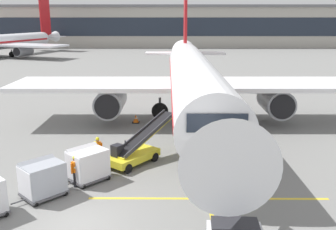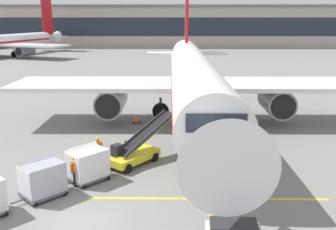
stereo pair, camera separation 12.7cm
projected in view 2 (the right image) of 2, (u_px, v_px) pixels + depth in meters
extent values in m
plane|color=slate|center=(77.00, 224.00, 16.63)|extent=(600.00, 600.00, 0.00)
cylinder|color=white|center=(194.00, 79.00, 31.04)|extent=(3.94, 30.26, 3.76)
cube|color=red|center=(194.00, 79.00, 31.04)|extent=(3.97, 29.05, 0.45)
cone|color=white|center=(221.00, 150.00, 14.60)|extent=(3.59, 3.78, 3.57)
cone|color=white|center=(186.00, 54.00, 48.50)|extent=(3.23, 6.03, 3.19)
cube|color=white|center=(100.00, 84.00, 31.95)|extent=(14.40, 6.13, 0.36)
cylinder|color=#93969E|center=(111.00, 101.00, 31.70)|extent=(2.35, 3.94, 2.33)
cylinder|color=black|center=(107.00, 107.00, 29.75)|extent=(1.98, 0.13, 1.98)
cube|color=white|center=(288.00, 84.00, 31.87)|extent=(14.40, 6.13, 0.36)
cylinder|color=#93969E|center=(277.00, 102.00, 31.63)|extent=(2.35, 3.94, 2.33)
cylinder|color=black|center=(284.00, 107.00, 29.68)|extent=(1.98, 0.13, 1.98)
cube|color=red|center=(187.00, 14.00, 45.78)|extent=(0.30, 3.63, 9.07)
cube|color=white|center=(186.00, 53.00, 46.68)|extent=(9.78, 2.48, 0.20)
cube|color=#1E2633|center=(214.00, 118.00, 17.00)|extent=(2.64, 1.71, 0.83)
cylinder|color=#47474C|center=(203.00, 144.00, 22.89)|extent=(0.22, 0.22, 1.21)
sphere|color=black|center=(203.00, 153.00, 23.04)|extent=(1.48, 1.48, 1.48)
cylinder|color=#47474C|center=(161.00, 104.00, 33.14)|extent=(0.22, 0.22, 1.21)
sphere|color=black|center=(161.00, 111.00, 33.30)|extent=(1.48, 1.48, 1.48)
cylinder|color=#47474C|center=(225.00, 104.00, 33.11)|extent=(0.22, 0.22, 1.21)
sphere|color=black|center=(225.00, 111.00, 33.27)|extent=(1.48, 1.48, 1.48)
cube|color=gold|center=(133.00, 156.00, 23.26)|extent=(3.36, 3.66, 0.44)
cube|color=black|center=(117.00, 150.00, 22.63)|extent=(0.81, 0.82, 0.70)
cylinder|color=#333338|center=(125.00, 147.00, 23.13)|extent=(0.08, 0.08, 0.80)
cube|color=gold|center=(146.00, 134.00, 23.92)|extent=(3.77, 4.43, 1.93)
cube|color=black|center=(146.00, 133.00, 23.90)|extent=(3.58, 4.24, 1.78)
cube|color=#333338|center=(151.00, 134.00, 23.63)|extent=(3.07, 3.86, 1.97)
cube|color=#333338|center=(141.00, 131.00, 24.16)|extent=(3.07, 3.86, 1.97)
cylinder|color=black|center=(155.00, 157.00, 23.76)|extent=(0.50, 0.56, 0.56)
cylinder|color=black|center=(137.00, 152.00, 24.66)|extent=(0.50, 0.56, 0.56)
cylinder|color=black|center=(128.00, 168.00, 21.98)|extent=(0.50, 0.56, 0.56)
cylinder|color=black|center=(110.00, 162.00, 22.87)|extent=(0.50, 0.56, 0.56)
cube|color=#515156|center=(89.00, 177.00, 21.00)|extent=(2.54, 2.55, 0.12)
cylinder|color=#4C4C51|center=(67.00, 184.00, 20.08)|extent=(0.54, 0.55, 0.07)
cube|color=silver|center=(88.00, 163.00, 20.80)|extent=(2.40, 2.41, 1.50)
cube|color=silver|center=(83.00, 152.00, 20.95)|extent=(1.88, 1.90, 0.74)
cube|color=silver|center=(72.00, 168.00, 20.14)|extent=(1.05, 1.03, 1.38)
sphere|color=black|center=(69.00, 178.00, 20.94)|extent=(0.30, 0.30, 0.30)
sphere|color=black|center=(83.00, 186.00, 20.01)|extent=(0.30, 0.30, 0.30)
sphere|color=black|center=(94.00, 170.00, 22.03)|extent=(0.30, 0.30, 0.30)
sphere|color=black|center=(108.00, 177.00, 21.10)|extent=(0.30, 0.30, 0.30)
cube|color=#515156|center=(44.00, 192.00, 19.15)|extent=(2.54, 2.55, 0.12)
cylinder|color=#4C4C51|center=(18.00, 201.00, 18.23)|extent=(0.54, 0.55, 0.07)
cube|color=#9EA3AD|center=(42.00, 177.00, 18.95)|extent=(2.40, 2.41, 1.50)
cube|color=#9EA3AD|center=(38.00, 165.00, 19.10)|extent=(1.88, 1.90, 0.74)
cube|color=silver|center=(24.00, 183.00, 18.29)|extent=(1.05, 1.03, 1.38)
sphere|color=black|center=(23.00, 194.00, 19.08)|extent=(0.30, 0.30, 0.30)
sphere|color=black|center=(35.00, 203.00, 18.16)|extent=(0.30, 0.30, 0.30)
sphere|color=black|center=(52.00, 184.00, 20.18)|extent=(0.30, 0.30, 0.30)
sphere|color=black|center=(65.00, 193.00, 19.25)|extent=(0.30, 0.30, 0.30)
sphere|color=black|center=(5.00, 213.00, 17.26)|extent=(0.30, 0.30, 0.30)
cube|color=#28282D|center=(234.00, 226.00, 14.35)|extent=(1.83, 1.06, 0.24)
cylinder|color=black|center=(77.00, 178.00, 20.28)|extent=(0.15, 0.15, 0.86)
cylinder|color=black|center=(75.00, 179.00, 20.14)|extent=(0.15, 0.15, 0.86)
cube|color=orange|center=(75.00, 166.00, 20.03)|extent=(0.42, 0.45, 0.58)
cube|color=white|center=(77.00, 167.00, 19.95)|extent=(0.22, 0.27, 0.08)
sphere|color=brown|center=(75.00, 159.00, 19.92)|extent=(0.21, 0.21, 0.21)
sphere|color=yellow|center=(75.00, 158.00, 19.91)|extent=(0.23, 0.23, 0.23)
cylinder|color=orange|center=(79.00, 166.00, 20.22)|extent=(0.09, 0.09, 0.56)
cylinder|color=orange|center=(71.00, 168.00, 19.86)|extent=(0.09, 0.09, 0.56)
cylinder|color=black|center=(100.00, 157.00, 23.27)|extent=(0.15, 0.15, 0.86)
cylinder|color=black|center=(97.00, 157.00, 23.26)|extent=(0.15, 0.15, 0.86)
cube|color=orange|center=(98.00, 146.00, 23.09)|extent=(0.40, 0.27, 0.58)
cube|color=white|center=(98.00, 147.00, 22.96)|extent=(0.34, 0.04, 0.08)
sphere|color=#9E7051|center=(98.00, 140.00, 22.98)|extent=(0.21, 0.21, 0.21)
sphere|color=yellow|center=(97.00, 139.00, 22.96)|extent=(0.23, 0.23, 0.23)
cylinder|color=orange|center=(102.00, 147.00, 23.11)|extent=(0.09, 0.09, 0.56)
cylinder|color=orange|center=(94.00, 147.00, 23.08)|extent=(0.09, 0.09, 0.56)
cylinder|color=#333847|center=(89.00, 167.00, 21.77)|extent=(0.15, 0.15, 0.86)
cylinder|color=#333847|center=(87.00, 167.00, 21.85)|extent=(0.15, 0.15, 0.86)
cube|color=yellow|center=(87.00, 155.00, 21.63)|extent=(0.45, 0.38, 0.58)
cube|color=white|center=(86.00, 156.00, 21.52)|extent=(0.31, 0.16, 0.08)
sphere|color=brown|center=(87.00, 148.00, 21.52)|extent=(0.21, 0.21, 0.21)
sphere|color=yellow|center=(87.00, 147.00, 21.51)|extent=(0.23, 0.23, 0.23)
cylinder|color=yellow|center=(91.00, 157.00, 21.54)|extent=(0.09, 0.09, 0.56)
cylinder|color=yellow|center=(84.00, 155.00, 21.75)|extent=(0.09, 0.09, 0.56)
cylinder|color=#514C42|center=(98.00, 162.00, 22.55)|extent=(0.15, 0.15, 0.86)
cylinder|color=#514C42|center=(94.00, 162.00, 22.51)|extent=(0.15, 0.15, 0.86)
cube|color=yellow|center=(95.00, 151.00, 22.35)|extent=(0.42, 0.31, 0.58)
cube|color=white|center=(95.00, 151.00, 22.23)|extent=(0.34, 0.08, 0.08)
sphere|color=brown|center=(95.00, 144.00, 22.24)|extent=(0.21, 0.21, 0.21)
sphere|color=yellow|center=(95.00, 143.00, 22.23)|extent=(0.23, 0.23, 0.23)
cylinder|color=yellow|center=(100.00, 151.00, 22.40)|extent=(0.09, 0.09, 0.56)
cylinder|color=yellow|center=(91.00, 152.00, 22.32)|extent=(0.09, 0.09, 0.56)
cube|color=black|center=(137.00, 122.00, 32.44)|extent=(0.63, 0.63, 0.05)
cone|color=orange|center=(136.00, 118.00, 32.35)|extent=(0.50, 0.50, 0.66)
cylinder|color=white|center=(136.00, 118.00, 32.34)|extent=(0.28, 0.28, 0.08)
cube|color=yellow|center=(193.00, 124.00, 32.01)|extent=(0.20, 110.00, 0.01)
cube|color=yellow|center=(208.00, 199.00, 18.92)|extent=(12.00, 0.20, 0.01)
cube|color=#A8A399|center=(198.00, 27.00, 113.82)|extent=(127.10, 16.94, 11.19)
cube|color=#1E2633|center=(200.00, 27.00, 105.50)|extent=(123.28, 0.10, 5.04)
cube|color=slate|center=(199.00, 6.00, 110.67)|extent=(125.83, 14.40, 0.70)
cone|color=silver|center=(52.00, 37.00, 99.46)|extent=(4.35, 5.82, 2.76)
cube|color=silver|center=(32.00, 45.00, 80.71)|extent=(16.48, 11.15, 0.36)
cylinder|color=#93969E|center=(25.00, 51.00, 80.87)|extent=(3.30, 4.60, 2.01)
cylinder|color=black|center=(18.00, 52.00, 78.94)|extent=(1.65, 0.69, 1.71)
cube|color=red|center=(47.00, 16.00, 96.96)|extent=(1.56, 3.71, 9.61)
cube|color=silver|center=(48.00, 36.00, 97.99)|extent=(10.61, 5.89, 0.20)
cylinder|color=#47474C|center=(14.00, 52.00, 83.81)|extent=(0.22, 0.22, 1.02)
sphere|color=black|center=(14.00, 54.00, 83.94)|extent=(1.25, 1.25, 1.25)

